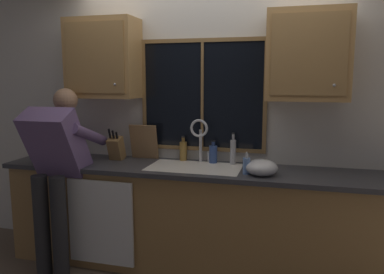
{
  "coord_description": "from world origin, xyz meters",
  "views": [
    {
      "loc": [
        0.74,
        -3.4,
        1.68
      ],
      "look_at": [
        -0.08,
        -0.3,
        1.18
      ],
      "focal_mm": 35.48,
      "sensor_mm": 36.0,
      "label": 1
    }
  ],
  "objects_px": {
    "mixing_bowl": "(262,168)",
    "bottle_amber_small": "(233,151)",
    "person_standing": "(56,162)",
    "soap_dispenser": "(246,166)",
    "bottle_green_glass": "(213,154)",
    "knife_block": "(116,148)",
    "cutting_board": "(144,142)",
    "bottle_tall_clear": "(183,151)"
  },
  "relations": [
    {
      "from": "mixing_bowl",
      "to": "bottle_amber_small",
      "type": "height_order",
      "value": "bottle_amber_small"
    },
    {
      "from": "person_standing",
      "to": "soap_dispenser",
      "type": "relative_size",
      "value": 8.72
    },
    {
      "from": "mixing_bowl",
      "to": "bottle_green_glass",
      "type": "height_order",
      "value": "bottle_green_glass"
    },
    {
      "from": "mixing_bowl",
      "to": "bottle_amber_small",
      "type": "xyz_separation_m",
      "value": [
        -0.28,
        0.31,
        0.06
      ]
    },
    {
      "from": "bottle_green_glass",
      "to": "knife_block",
      "type": "bearing_deg",
      "value": -173.54
    },
    {
      "from": "cutting_board",
      "to": "bottle_green_glass",
      "type": "relative_size",
      "value": 1.59
    },
    {
      "from": "person_standing",
      "to": "mixing_bowl",
      "type": "bearing_deg",
      "value": 7.3
    },
    {
      "from": "cutting_board",
      "to": "mixing_bowl",
      "type": "bearing_deg",
      "value": -16.22
    },
    {
      "from": "knife_block",
      "to": "bottle_green_glass",
      "type": "height_order",
      "value": "knife_block"
    },
    {
      "from": "person_standing",
      "to": "bottle_tall_clear",
      "type": "height_order",
      "value": "person_standing"
    },
    {
      "from": "cutting_board",
      "to": "mixing_bowl",
      "type": "xyz_separation_m",
      "value": [
        1.14,
        -0.33,
        -0.11
      ]
    },
    {
      "from": "knife_block",
      "to": "bottle_tall_clear",
      "type": "distance_m",
      "value": 0.63
    },
    {
      "from": "mixing_bowl",
      "to": "bottle_green_glass",
      "type": "xyz_separation_m",
      "value": [
        -0.46,
        0.32,
        0.03
      ]
    },
    {
      "from": "soap_dispenser",
      "to": "bottle_amber_small",
      "type": "relative_size",
      "value": 0.64
    },
    {
      "from": "cutting_board",
      "to": "soap_dispenser",
      "type": "relative_size",
      "value": 1.82
    },
    {
      "from": "person_standing",
      "to": "bottle_tall_clear",
      "type": "bearing_deg",
      "value": 30.5
    },
    {
      "from": "cutting_board",
      "to": "bottle_tall_clear",
      "type": "distance_m",
      "value": 0.39
    },
    {
      "from": "person_standing",
      "to": "bottle_green_glass",
      "type": "height_order",
      "value": "person_standing"
    },
    {
      "from": "bottle_amber_small",
      "to": "bottle_tall_clear",
      "type": "bearing_deg",
      "value": 175.0
    },
    {
      "from": "cutting_board",
      "to": "bottle_tall_clear",
      "type": "xyz_separation_m",
      "value": [
        0.38,
        0.02,
        -0.07
      ]
    },
    {
      "from": "soap_dispenser",
      "to": "bottle_tall_clear",
      "type": "relative_size",
      "value": 0.79
    },
    {
      "from": "knife_block",
      "to": "mixing_bowl",
      "type": "bearing_deg",
      "value": -9.03
    },
    {
      "from": "person_standing",
      "to": "mixing_bowl",
      "type": "height_order",
      "value": "person_standing"
    },
    {
      "from": "soap_dispenser",
      "to": "bottle_green_glass",
      "type": "height_order",
      "value": "bottle_green_glass"
    },
    {
      "from": "mixing_bowl",
      "to": "soap_dispenser",
      "type": "xyz_separation_m",
      "value": [
        -0.12,
        -0.01,
        0.01
      ]
    },
    {
      "from": "person_standing",
      "to": "cutting_board",
      "type": "bearing_deg",
      "value": 43.29
    },
    {
      "from": "bottle_green_glass",
      "to": "bottle_tall_clear",
      "type": "relative_size",
      "value": 0.9
    },
    {
      "from": "mixing_bowl",
      "to": "bottle_amber_small",
      "type": "distance_m",
      "value": 0.42
    },
    {
      "from": "person_standing",
      "to": "bottle_green_glass",
      "type": "relative_size",
      "value": 7.65
    },
    {
      "from": "cutting_board",
      "to": "bottle_green_glass",
      "type": "height_order",
      "value": "cutting_board"
    },
    {
      "from": "person_standing",
      "to": "bottle_amber_small",
      "type": "height_order",
      "value": "person_standing"
    },
    {
      "from": "knife_block",
      "to": "mixing_bowl",
      "type": "distance_m",
      "value": 1.39
    },
    {
      "from": "cutting_board",
      "to": "person_standing",
      "type": "bearing_deg",
      "value": -136.71
    },
    {
      "from": "mixing_bowl",
      "to": "knife_block",
      "type": "bearing_deg",
      "value": 170.97
    },
    {
      "from": "mixing_bowl",
      "to": "person_standing",
      "type": "bearing_deg",
      "value": -172.7
    },
    {
      "from": "person_standing",
      "to": "bottle_amber_small",
      "type": "relative_size",
      "value": 5.59
    },
    {
      "from": "soap_dispenser",
      "to": "bottle_amber_small",
      "type": "xyz_separation_m",
      "value": [
        -0.16,
        0.32,
        0.05
      ]
    },
    {
      "from": "bottle_tall_clear",
      "to": "bottle_amber_small",
      "type": "height_order",
      "value": "bottle_amber_small"
    },
    {
      "from": "person_standing",
      "to": "bottle_green_glass",
      "type": "xyz_separation_m",
      "value": [
        1.26,
        0.54,
        0.03
      ]
    },
    {
      "from": "mixing_bowl",
      "to": "bottle_tall_clear",
      "type": "xyz_separation_m",
      "value": [
        -0.75,
        0.35,
        0.04
      ]
    },
    {
      "from": "bottle_green_glass",
      "to": "bottle_tall_clear",
      "type": "xyz_separation_m",
      "value": [
        -0.29,
        0.03,
        0.01
      ]
    },
    {
      "from": "person_standing",
      "to": "cutting_board",
      "type": "relative_size",
      "value": 4.8
    }
  ]
}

